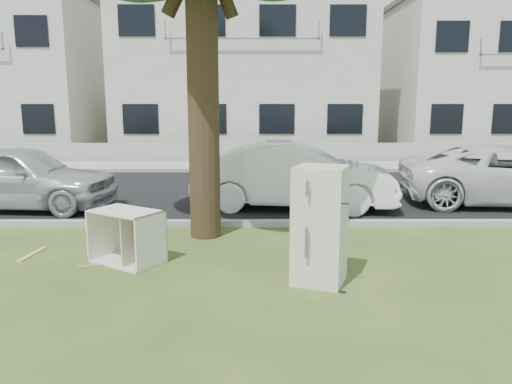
{
  "coord_description": "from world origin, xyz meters",
  "views": [
    {
      "loc": [
        0.47,
        -6.84,
        2.42
      ],
      "look_at": [
        0.5,
        0.6,
        1.02
      ],
      "focal_mm": 35.0,
      "sensor_mm": 36.0,
      "label": 1
    }
  ],
  "objects_px": {
    "car_right": "(512,175)",
    "car_left": "(18,177)",
    "cabinet": "(127,236)",
    "fridge": "(320,225)",
    "car_center": "(294,176)"
  },
  "relations": [
    {
      "from": "car_right",
      "to": "car_left",
      "type": "distance_m",
      "value": 11.13
    },
    {
      "from": "cabinet",
      "to": "car_left",
      "type": "xyz_separation_m",
      "value": [
        -3.3,
        3.67,
        0.32
      ]
    },
    {
      "from": "cabinet",
      "to": "car_right",
      "type": "distance_m",
      "value": 8.84
    },
    {
      "from": "fridge",
      "to": "car_center",
      "type": "distance_m",
      "value": 4.58
    },
    {
      "from": "car_center",
      "to": "car_right",
      "type": "relative_size",
      "value": 0.9
    },
    {
      "from": "fridge",
      "to": "car_left",
      "type": "height_order",
      "value": "fridge"
    },
    {
      "from": "fridge",
      "to": "cabinet",
      "type": "relative_size",
      "value": 1.52
    },
    {
      "from": "car_right",
      "to": "cabinet",
      "type": "bearing_deg",
      "value": 124.42
    },
    {
      "from": "cabinet",
      "to": "fridge",
      "type": "bearing_deg",
      "value": 15.51
    },
    {
      "from": "cabinet",
      "to": "car_left",
      "type": "distance_m",
      "value": 4.95
    },
    {
      "from": "fridge",
      "to": "cabinet",
      "type": "xyz_separation_m",
      "value": [
        -2.76,
        0.83,
        -0.38
      ]
    },
    {
      "from": "car_left",
      "to": "car_center",
      "type": "bearing_deg",
      "value": -84.25
    },
    {
      "from": "car_center",
      "to": "car_left",
      "type": "bearing_deg",
      "value": 97.02
    },
    {
      "from": "car_center",
      "to": "car_left",
      "type": "height_order",
      "value": "car_center"
    },
    {
      "from": "cabinet",
      "to": "car_left",
      "type": "height_order",
      "value": "car_left"
    }
  ]
}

